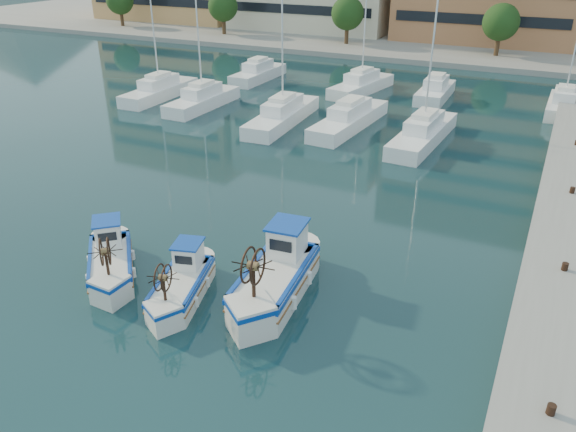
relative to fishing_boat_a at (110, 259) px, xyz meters
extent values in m
plane|color=#193C41|center=(3.65, 0.41, -0.71)|extent=(300.00, 300.00, 0.00)
cube|color=gray|center=(16.65, 8.41, -0.11)|extent=(3.00, 60.00, 1.20)
cube|color=gray|center=(3.65, 67.41, -0.41)|extent=(180.00, 40.00, 0.60)
cylinder|color=#3F2B19|center=(-46.35, 53.91, 0.79)|extent=(0.50, 0.50, 3.00)
sphere|color=#214619|center=(-46.35, 53.91, 3.49)|extent=(4.00, 4.00, 4.00)
cylinder|color=#3F2B19|center=(-28.35, 53.91, 0.79)|extent=(0.50, 0.50, 3.00)
sphere|color=#214619|center=(-28.35, 53.91, 3.49)|extent=(4.00, 4.00, 4.00)
cylinder|color=#3F2B19|center=(-10.35, 53.91, 0.79)|extent=(0.50, 0.50, 3.00)
sphere|color=#214619|center=(-10.35, 53.91, 3.49)|extent=(4.00, 4.00, 4.00)
cylinder|color=#3F2B19|center=(7.65, 53.91, 0.79)|extent=(0.50, 0.50, 3.00)
sphere|color=#214619|center=(7.65, 53.91, 3.49)|extent=(4.00, 4.00, 4.00)
cube|color=white|center=(-16.07, 23.88, -0.21)|extent=(2.45, 8.74, 1.00)
cylinder|color=silver|center=(-16.07, 23.88, 5.29)|extent=(0.12, 0.12, 11.00)
cube|color=white|center=(-10.99, 22.94, -0.21)|extent=(2.22, 8.15, 1.00)
cylinder|color=silver|center=(-10.99, 22.94, 5.29)|extent=(0.12, 0.12, 11.00)
cube|color=white|center=(-3.15, 21.92, -0.21)|extent=(2.84, 10.00, 1.00)
cylinder|color=silver|center=(-3.15, 21.92, 5.29)|extent=(0.12, 0.12, 11.00)
cube|color=white|center=(1.67, 23.22, -0.21)|extent=(2.79, 9.96, 1.00)
cube|color=white|center=(7.34, 22.22, -0.21)|extent=(2.63, 9.69, 1.00)
cylinder|color=silver|center=(7.34, 22.22, 5.29)|extent=(0.12, 0.12, 11.00)
cube|color=white|center=(-11.78, 33.70, -0.21)|extent=(2.20, 7.84, 1.00)
cube|color=white|center=(-1.10, 33.59, -0.21)|extent=(3.59, 8.77, 1.00)
cylinder|color=silver|center=(-1.10, 33.59, 5.29)|extent=(0.12, 0.12, 11.00)
cube|color=white|center=(5.38, 34.23, -0.21)|extent=(2.37, 7.13, 1.00)
cube|color=white|center=(15.47, 34.34, -0.21)|extent=(2.25, 7.21, 1.00)
cube|color=silver|center=(0.09, -0.10, -0.23)|extent=(3.78, 3.95, 0.96)
cube|color=#0B389A|center=(0.09, -0.10, 0.13)|extent=(3.90, 4.07, 0.15)
cube|color=blue|center=(0.09, -0.10, 0.07)|extent=(3.26, 3.42, 0.05)
cube|color=white|center=(-0.64, 0.72, 0.75)|extent=(1.54, 1.55, 1.00)
cube|color=#0B389A|center=(-0.64, 0.72, 1.29)|extent=(1.73, 1.75, 0.07)
cylinder|color=#331E14|center=(1.18, -1.32, 0.77)|extent=(0.11, 0.11, 1.06)
cylinder|color=brown|center=(1.18, -1.32, 1.34)|extent=(0.39, 0.39, 0.26)
torus|color=#331E14|center=(1.08, -1.41, 1.34)|extent=(0.76, 0.84, 1.07)
torus|color=#331E14|center=(1.29, -1.23, 1.34)|extent=(0.76, 0.84, 1.07)
cube|color=silver|center=(3.66, -0.17, -0.27)|extent=(2.47, 3.87, 0.89)
cube|color=#0B389A|center=(3.66, -0.17, 0.07)|extent=(2.55, 3.98, 0.14)
cube|color=blue|center=(3.66, -0.17, 0.02)|extent=(2.05, 3.43, 0.05)
cube|color=white|center=(3.37, 0.81, 0.65)|extent=(1.21, 1.33, 0.94)
cube|color=#0B389A|center=(3.37, 0.81, 1.16)|extent=(1.37, 1.48, 0.07)
cylinder|color=#331E14|center=(4.09, -1.65, 0.68)|extent=(0.10, 0.10, 0.99)
cylinder|color=brown|center=(4.09, -1.65, 1.20)|extent=(0.33, 0.31, 0.24)
torus|color=#331E14|center=(3.96, -1.68, 1.20)|extent=(0.34, 0.97, 1.00)
torus|color=#331E14|center=(4.21, -1.61, 1.20)|extent=(0.34, 0.97, 1.00)
cube|color=silver|center=(6.80, 1.56, -0.12)|extent=(2.54, 4.93, 1.18)
cube|color=#0B389A|center=(6.80, 1.56, 0.33)|extent=(2.61, 5.08, 0.18)
cube|color=blue|center=(6.80, 1.56, 0.26)|extent=(2.04, 4.41, 0.07)
cube|color=white|center=(6.65, 2.91, 1.09)|extent=(1.39, 1.59, 1.24)
cube|color=#0B389A|center=(6.65, 2.91, 1.77)|extent=(1.58, 1.78, 0.09)
cylinder|color=#331E14|center=(7.02, -0.45, 1.12)|extent=(0.14, 0.14, 1.31)
cylinder|color=brown|center=(7.02, -0.45, 1.82)|extent=(0.39, 0.35, 0.32)
torus|color=#331E14|center=(6.86, -0.47, 1.82)|extent=(0.22, 1.32, 1.32)
torus|color=#331E14|center=(7.19, -0.44, 1.82)|extent=(0.22, 1.32, 1.32)
camera|label=1|loc=(15.28, -14.50, 11.78)|focal=35.00mm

